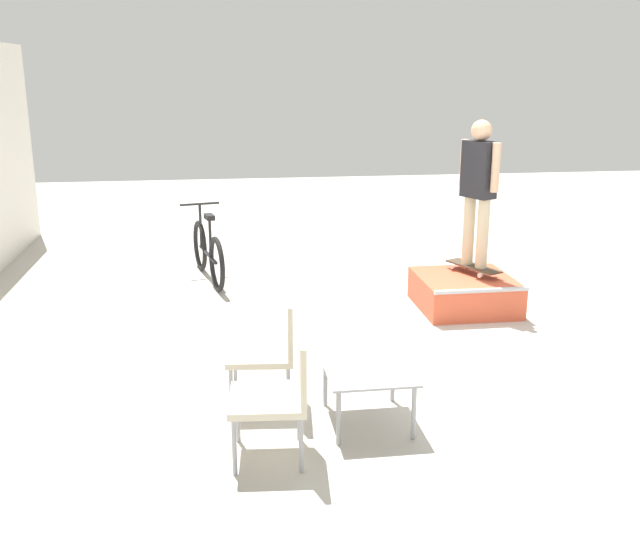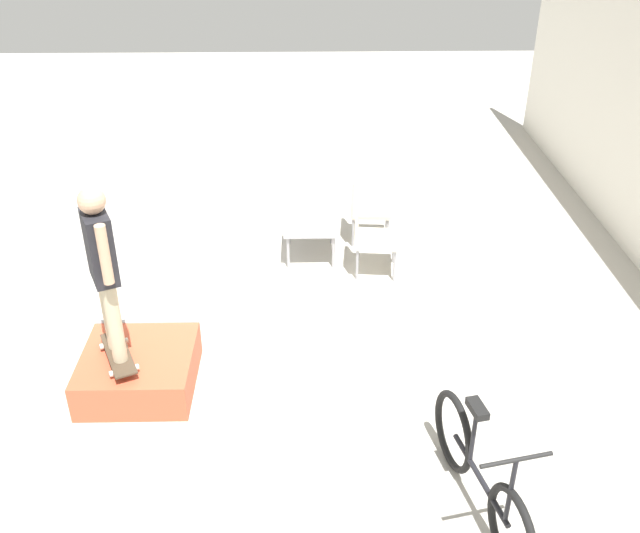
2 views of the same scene
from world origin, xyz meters
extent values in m
plane|color=#B7B2A8|center=(0.00, 0.00, 0.00)|extent=(24.00, 24.00, 0.00)
cube|color=#DB5638|center=(1.35, -0.67, 0.18)|extent=(1.05, 1.03, 0.37)
cylinder|color=#B7B7BC|center=(0.83, -0.67, 0.37)|extent=(0.05, 1.03, 0.05)
cube|color=#473828|center=(1.47, -0.80, 0.45)|extent=(0.74, 0.48, 0.02)
cylinder|color=white|center=(1.62, -0.61, 0.42)|extent=(0.06, 0.05, 0.05)
cylinder|color=white|center=(1.72, -0.82, 0.42)|extent=(0.06, 0.05, 0.05)
cylinder|color=white|center=(1.21, -0.79, 0.42)|extent=(0.06, 0.05, 0.05)
cylinder|color=white|center=(1.31, -1.00, 0.42)|extent=(0.06, 0.05, 0.05)
cylinder|color=#C6B793|center=(1.37, -0.85, 0.86)|extent=(0.13, 0.13, 0.78)
cylinder|color=#C6B793|center=(1.57, -0.76, 0.86)|extent=(0.13, 0.13, 0.78)
cube|color=#232328|center=(1.47, -0.80, 1.56)|extent=(0.43, 0.34, 0.62)
cylinder|color=#D8A884|center=(1.25, -0.90, 1.60)|extent=(0.09, 0.09, 0.53)
cylinder|color=#D8A884|center=(1.68, -0.70, 1.60)|extent=(0.09, 0.09, 0.53)
sphere|color=#D8A884|center=(1.47, -0.80, 1.98)|extent=(0.23, 0.23, 0.23)
cube|color=#9E9EA3|center=(-1.17, 0.97, 0.43)|extent=(0.73, 0.65, 0.02)
cylinder|color=#9E9EA3|center=(-1.49, 0.70, 0.21)|extent=(0.04, 0.04, 0.42)
cylinder|color=#9E9EA3|center=(-0.85, 0.70, 0.21)|extent=(0.04, 0.04, 0.42)
cylinder|color=#9E9EA3|center=(-1.49, 1.25, 0.21)|extent=(0.04, 0.04, 0.42)
cylinder|color=#9E9EA3|center=(-0.85, 1.25, 0.21)|extent=(0.04, 0.04, 0.42)
cylinder|color=#99999E|center=(-1.35, 1.96, 0.20)|extent=(0.03, 0.03, 0.41)
cylinder|color=#99999E|center=(-1.78, 2.00, 0.20)|extent=(0.03, 0.03, 0.41)
cylinder|color=#99999E|center=(-1.38, 1.52, 0.20)|extent=(0.03, 0.03, 0.41)
cylinder|color=#99999E|center=(-1.82, 1.56, 0.20)|extent=(0.03, 0.03, 0.41)
cube|color=beige|center=(-1.58, 1.76, 0.43)|extent=(0.56, 0.56, 0.05)
cube|color=beige|center=(-1.60, 1.52, 0.67)|extent=(0.52, 0.08, 0.43)
cylinder|color=#99999E|center=(-0.52, 1.96, 0.20)|extent=(0.03, 0.03, 0.41)
cylinder|color=#99999E|center=(-0.95, 2.00, 0.20)|extent=(0.03, 0.03, 0.41)
cylinder|color=#99999E|center=(-0.56, 1.52, 0.20)|extent=(0.03, 0.03, 0.41)
cylinder|color=#99999E|center=(-1.00, 1.56, 0.20)|extent=(0.03, 0.03, 0.41)
cube|color=beige|center=(-0.76, 1.76, 0.43)|extent=(0.57, 0.57, 0.05)
cube|color=beige|center=(-0.78, 1.52, 0.67)|extent=(0.52, 0.09, 0.43)
torus|color=black|center=(3.42, 2.32, 0.34)|extent=(0.67, 0.21, 0.68)
torus|color=black|center=(2.42, 2.10, 0.34)|extent=(0.67, 0.21, 0.68)
cylinder|color=black|center=(2.92, 2.21, 0.34)|extent=(0.91, 0.24, 0.04)
cylinder|color=black|center=(2.74, 2.17, 0.58)|extent=(0.04, 0.04, 0.49)
cube|color=black|center=(2.74, 2.17, 0.86)|extent=(0.24, 0.15, 0.06)
cylinder|color=black|center=(3.32, 2.30, 0.63)|extent=(0.04, 0.04, 0.58)
cylinder|color=black|center=(3.32, 2.30, 0.92)|extent=(0.14, 0.51, 0.03)
camera|label=1|loc=(-6.03, 2.03, 2.58)|focal=40.00mm
camera|label=2|loc=(6.73, 0.92, 4.38)|focal=40.00mm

